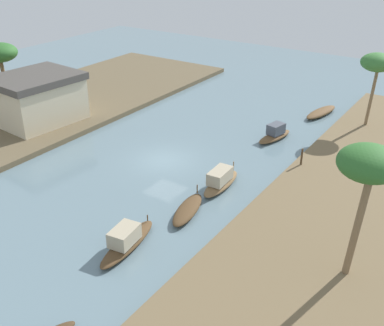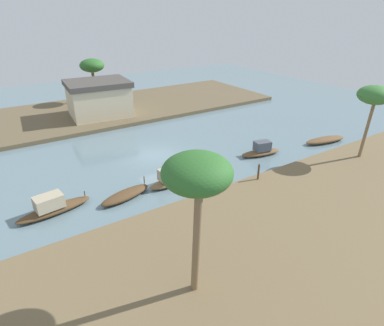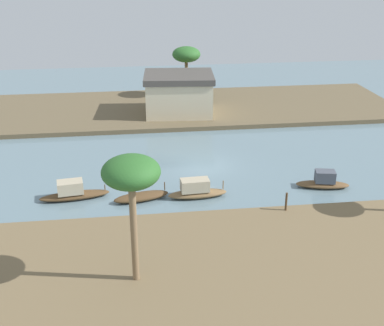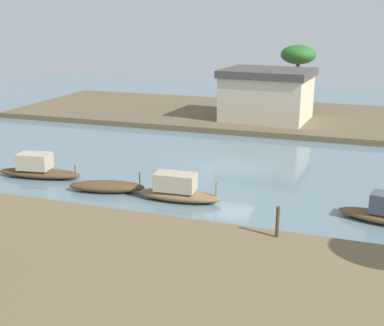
{
  "view_description": "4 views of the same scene",
  "coord_description": "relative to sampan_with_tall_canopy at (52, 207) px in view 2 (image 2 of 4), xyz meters",
  "views": [
    {
      "loc": [
        -24.02,
        -18.44,
        15.0
      ],
      "look_at": [
        -0.89,
        -2.98,
        0.98
      ],
      "focal_mm": 43.69,
      "sensor_mm": 36.0,
      "label": 1
    },
    {
      "loc": [
        -11.46,
        -23.85,
        11.78
      ],
      "look_at": [
        0.97,
        -4.59,
        0.84
      ],
      "focal_mm": 30.66,
      "sensor_mm": 36.0,
      "label": 2
    },
    {
      "loc": [
        -5.48,
        -36.21,
        15.49
      ],
      "look_at": [
        -0.88,
        -0.82,
        0.61
      ],
      "focal_mm": 47.87,
      "sensor_mm": 36.0,
      "label": 3
    },
    {
      "loc": [
        6.41,
        -25.51,
        8.25
      ],
      "look_at": [
        -1.28,
        -2.98,
        1.14
      ],
      "focal_mm": 45.89,
      "sensor_mm": 36.0,
      "label": 4
    }
  ],
  "objects": [
    {
      "name": "sampan_with_tall_canopy",
      "position": [
        0.0,
        0.0,
        0.0
      ],
      "size": [
        4.76,
        1.74,
        1.32
      ],
      "rotation": [
        0.0,
        0.0,
        0.13
      ],
      "color": "brown",
      "rests_on": "river_water"
    },
    {
      "name": "palm_tree_left_far",
      "position": [
        23.38,
        -5.9,
        5.08
      ],
      "size": [
        2.62,
        2.62,
        5.96
      ],
      "color": "#7F6647",
      "rests_on": "riverbank_left"
    },
    {
      "name": "palm_tree_right_tall",
      "position": [
        10.49,
        23.57,
        4.51
      ],
      "size": [
        3.06,
        3.06,
        5.51
      ],
      "color": "brown",
      "rests_on": "riverbank_right"
    },
    {
      "name": "riverside_building",
      "position": [
        9.0,
        17.39,
        1.93
      ],
      "size": [
        7.2,
        6.24,
        3.94
      ],
      "rotation": [
        0.0,
        0.0,
        -0.09
      ],
      "color": "beige",
      "rests_on": "riverbank_right"
    },
    {
      "name": "mooring_post",
      "position": [
        13.43,
        -4.16,
        0.53
      ],
      "size": [
        0.14,
        0.14,
        1.2
      ],
      "primitive_type": "cylinder",
      "color": "#4C3823",
      "rests_on": "riverbank_left"
    },
    {
      "name": "riverbank_right",
      "position": [
        9.42,
        19.75,
        -0.28
      ],
      "size": [
        44.96,
        14.03,
        0.42
      ],
      "primitive_type": "cube",
      "color": "brown",
      "rests_on": "ground"
    },
    {
      "name": "sampan_upstream_small",
      "position": [
        24.57,
        -1.6,
        -0.22
      ],
      "size": [
        4.63,
        1.95,
        0.52
      ],
      "rotation": [
        0.0,
        0.0,
        -0.18
      ],
      "color": "brown",
      "rests_on": "river_water"
    },
    {
      "name": "sampan_near_left_bank",
      "position": [
        8.25,
        -0.8,
        0.02
      ],
      "size": [
        4.07,
        1.37,
        1.31
      ],
      "rotation": [
        0.0,
        0.0,
        0.05
      ],
      "color": "brown",
      "rests_on": "river_water"
    },
    {
      "name": "sampan_midstream",
      "position": [
        4.53,
        -0.77,
        -0.23
      ],
      "size": [
        3.92,
        1.99,
        1.05
      ],
      "rotation": [
        0.0,
        0.0,
        0.24
      ],
      "color": "brown",
      "rests_on": "river_water"
    },
    {
      "name": "sampan_foreground",
      "position": [
        17.32,
        -0.43,
        -0.04
      ],
      "size": [
        3.87,
        1.84,
        1.27
      ],
      "rotation": [
        0.0,
        0.0,
        -0.2
      ],
      "color": "brown",
      "rests_on": "river_water"
    },
    {
      "name": "riverbank_left",
      "position": [
        9.42,
        -10.6,
        -0.28
      ],
      "size": [
        44.96,
        14.03,
        0.42
      ],
      "primitive_type": "cube",
      "color": "brown",
      "rests_on": "ground"
    },
    {
      "name": "river_water",
      "position": [
        9.42,
        4.58,
        -0.49
      ],
      "size": [
        75.31,
        75.31,
        0.0
      ],
      "primitive_type": "plane",
      "color": "slate",
      "rests_on": "ground"
    },
    {
      "name": "palm_tree_left_near",
      "position": [
        3.93,
        -10.37,
        5.61
      ],
      "size": [
        2.71,
        2.71,
        6.59
      ],
      "color": "#7F6647",
      "rests_on": "riverbank_left"
    }
  ]
}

